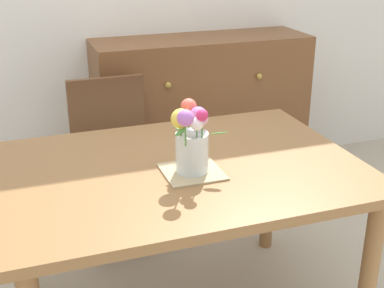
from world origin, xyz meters
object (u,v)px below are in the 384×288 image
object	(u,v)px
chair_far	(113,149)
dresser	(201,112)
flower_vase	(192,139)
dining_table	(182,187)

from	to	relation	value
chair_far	dresser	world-z (taller)	dresser
chair_far	flower_vase	distance (m)	1.02
chair_far	dresser	size ratio (longest dim) A/B	0.64
chair_far	dresser	xyz separation A→B (m)	(0.70, 0.48, -0.02)
dining_table	dresser	size ratio (longest dim) A/B	1.01
dresser	flower_vase	distance (m)	1.57
dining_table	dresser	bearing A→B (deg)	66.48
dining_table	dresser	xyz separation A→B (m)	(0.58, 1.33, -0.17)
flower_vase	dining_table	bearing A→B (deg)	100.59
chair_far	flower_vase	world-z (taller)	flower_vase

